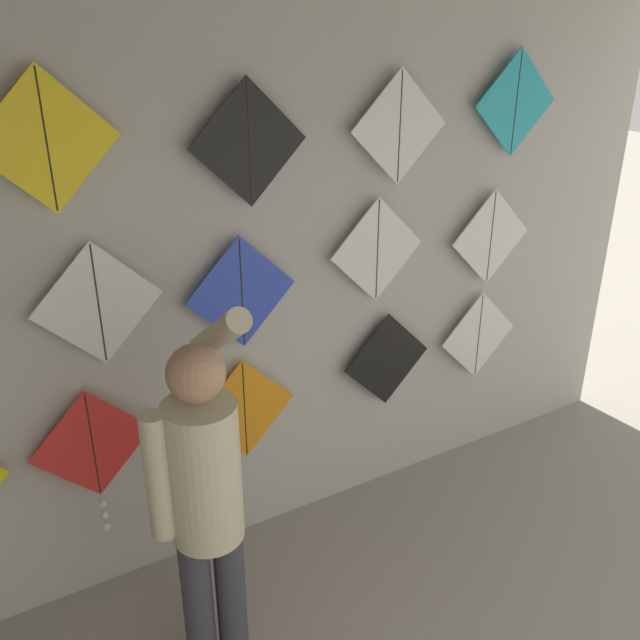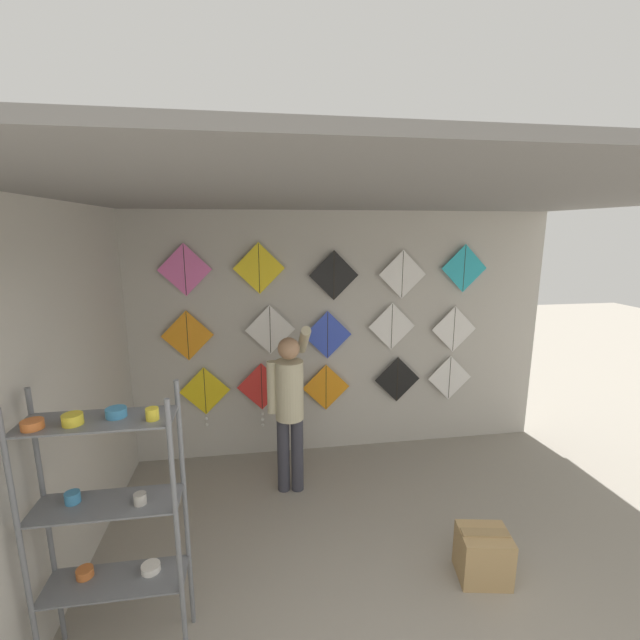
# 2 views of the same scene
# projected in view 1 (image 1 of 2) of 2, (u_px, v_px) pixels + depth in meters

# --- Properties ---
(back_panel) EXTENTS (5.19, 0.06, 2.80)m
(back_panel) POSITION_uv_depth(u_px,v_px,m) (239.00, 289.00, 3.38)
(back_panel) COLOR #BCB7AD
(back_panel) RESTS_ON ground
(shopkeeper) EXTENTS (0.43, 0.57, 1.70)m
(shopkeeper) POSITION_uv_depth(u_px,v_px,m) (205.00, 495.00, 2.69)
(shopkeeper) COLOR #383842
(shopkeeper) RESTS_ON ground
(kite_1) EXTENTS (0.55, 0.04, 0.76)m
(kite_1) POSITION_uv_depth(u_px,v_px,m) (94.00, 452.00, 3.19)
(kite_1) COLOR red
(kite_2) EXTENTS (0.55, 0.01, 0.55)m
(kite_2) POSITION_uv_depth(u_px,v_px,m) (244.00, 410.00, 3.54)
(kite_2) COLOR orange
(kite_3) EXTENTS (0.55, 0.01, 0.55)m
(kite_3) POSITION_uv_depth(u_px,v_px,m) (387.00, 360.00, 3.91)
(kite_3) COLOR black
(kite_4) EXTENTS (0.55, 0.01, 0.55)m
(kite_4) POSITION_uv_depth(u_px,v_px,m) (478.00, 335.00, 4.22)
(kite_4) COLOR white
(kite_6) EXTENTS (0.55, 0.01, 0.55)m
(kite_6) POSITION_uv_depth(u_px,v_px,m) (98.00, 304.00, 2.95)
(kite_6) COLOR white
(kite_7) EXTENTS (0.55, 0.01, 0.55)m
(kite_7) POSITION_uv_depth(u_px,v_px,m) (241.00, 293.00, 3.28)
(kite_7) COLOR blue
(kite_8) EXTENTS (0.55, 0.01, 0.55)m
(kite_8) POSITION_uv_depth(u_px,v_px,m) (377.00, 250.00, 3.60)
(kite_8) COLOR white
(kite_9) EXTENTS (0.55, 0.01, 0.55)m
(kite_9) POSITION_uv_depth(u_px,v_px,m) (491.00, 237.00, 3.97)
(kite_9) COLOR white
(kite_11) EXTENTS (0.55, 0.01, 0.55)m
(kite_11) POSITION_uv_depth(u_px,v_px,m) (46.00, 141.00, 2.62)
(kite_11) COLOR yellow
(kite_12) EXTENTS (0.55, 0.01, 0.55)m
(kite_12) POSITION_uv_depth(u_px,v_px,m) (249.00, 143.00, 3.03)
(kite_12) COLOR black
(kite_13) EXTENTS (0.55, 0.01, 0.55)m
(kite_13) POSITION_uv_depth(u_px,v_px,m) (400.00, 127.00, 3.39)
(kite_13) COLOR white
(kite_14) EXTENTS (0.55, 0.01, 0.55)m
(kite_14) POSITION_uv_depth(u_px,v_px,m) (516.00, 103.00, 3.70)
(kite_14) COLOR #28B2C6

